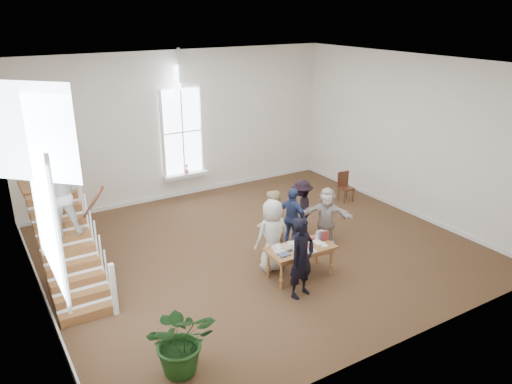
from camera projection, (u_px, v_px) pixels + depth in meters
ground at (258, 248)px, 12.47m from camera, size 10.00×10.00×0.00m
room_shell at (186, 183)px, 15.84m from camera, size 10.49×10.00×10.00m
staircase at (62, 214)px, 10.38m from camera, size 1.10×4.10×2.92m
library_table at (300, 251)px, 10.98m from camera, size 1.55×0.82×0.77m
police_officer at (302, 258)px, 10.16m from camera, size 0.71×0.55×1.74m
elderly_woman at (272, 235)px, 11.22m from camera, size 0.84×0.55×1.69m
person_yellow at (271, 224)px, 11.76m from camera, size 0.91×0.76×1.70m
woman_cluster_a at (293, 218)px, 12.28m from camera, size 0.61×0.98×1.55m
woman_cluster_b at (302, 208)px, 12.94m from camera, size 1.01×1.13×1.52m
woman_cluster_c at (326, 215)px, 12.58m from camera, size 1.27×1.25×1.46m
floor_plant at (182, 340)px, 8.07m from camera, size 1.34×1.24×1.24m
side_chair at (345, 185)px, 15.36m from camera, size 0.43×0.43×0.92m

